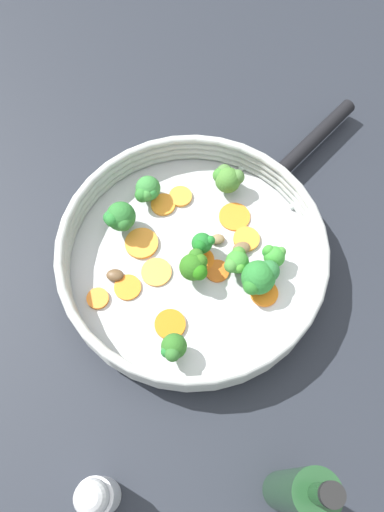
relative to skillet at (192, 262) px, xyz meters
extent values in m
plane|color=#20242C|center=(0.00, 0.00, -0.01)|extent=(4.00, 4.00, 0.00)
cylinder|color=#B2B5B7|center=(0.00, 0.00, 0.00)|extent=(0.35, 0.35, 0.01)
torus|color=#B0B4B1|center=(0.00, 0.00, 0.01)|extent=(0.37, 0.37, 0.01)
torus|color=#B0B4B1|center=(0.00, 0.00, 0.03)|extent=(0.37, 0.37, 0.01)
torus|color=#B0B4B1|center=(0.00, 0.00, 0.04)|extent=(0.37, 0.37, 0.01)
torus|color=#B0B4B1|center=(0.00, 0.00, 0.05)|extent=(0.37, 0.37, 0.01)
cylinder|color=black|center=(-0.07, 0.26, 0.02)|extent=(0.07, 0.19, 0.02)
sphere|color=#AFB9B8|center=(0.01, 0.17, 0.01)|extent=(0.01, 0.01, 0.01)
sphere|color=#B0B9B4|center=(-0.09, 0.14, 0.01)|extent=(0.01, 0.01, 0.01)
cylinder|color=orange|center=(0.09, 0.06, 0.01)|extent=(0.05, 0.05, 0.01)
cylinder|color=orange|center=(-0.10, 0.04, 0.01)|extent=(0.04, 0.04, 0.01)
cylinder|color=orange|center=(-0.02, -0.14, 0.01)|extent=(0.04, 0.04, 0.01)
cylinder|color=orange|center=(0.01, 0.01, 0.01)|extent=(0.05, 0.05, 0.00)
cylinder|color=#F9973C|center=(-0.01, -0.05, 0.01)|extent=(0.06, 0.06, 0.00)
cylinder|color=orange|center=(-0.03, 0.09, 0.01)|extent=(0.06, 0.06, 0.00)
cylinder|color=orange|center=(-0.10, 0.01, 0.01)|extent=(0.04, 0.04, 0.00)
cylinder|color=orange|center=(0.01, 0.08, 0.01)|extent=(0.04, 0.04, 0.01)
cylinder|color=orange|center=(-0.01, -0.10, 0.01)|extent=(0.04, 0.04, 0.00)
cylinder|color=orange|center=(0.03, 0.02, 0.01)|extent=(0.05, 0.05, 0.00)
cylinder|color=orange|center=(0.06, -0.07, 0.01)|extent=(0.05, 0.05, 0.01)
cylinder|color=orange|center=(-0.06, -0.05, 0.01)|extent=(0.05, 0.05, 0.01)
cylinder|color=#75A45B|center=(-0.01, 0.02, 0.02)|extent=(0.01, 0.01, 0.02)
sphere|color=#1C6A25|center=(-0.01, 0.02, 0.03)|extent=(0.03, 0.03, 0.03)
sphere|color=#17661D|center=(0.00, 0.01, 0.04)|extent=(0.02, 0.02, 0.02)
sphere|color=#266B29|center=(0.00, 0.02, 0.04)|extent=(0.02, 0.02, 0.02)
sphere|color=#1F7028|center=(0.00, 0.03, 0.04)|extent=(0.01, 0.01, 0.01)
cylinder|color=#8EB567|center=(-0.12, 0.00, 0.01)|extent=(0.02, 0.02, 0.01)
sphere|color=#337B35|center=(-0.12, 0.00, 0.03)|extent=(0.04, 0.04, 0.04)
sphere|color=#388035|center=(-0.11, -0.01, 0.04)|extent=(0.02, 0.02, 0.02)
sphere|color=#2E8135|center=(-0.11, 0.00, 0.04)|extent=(0.02, 0.02, 0.02)
sphere|color=#2C712B|center=(-0.11, -0.01, 0.03)|extent=(0.02, 0.02, 0.02)
cylinder|color=#6B9C52|center=(0.10, -0.09, 0.02)|extent=(0.01, 0.01, 0.02)
sphere|color=#2A6220|center=(0.10, -0.09, 0.04)|extent=(0.03, 0.03, 0.03)
sphere|color=#206929|center=(0.10, -0.10, 0.04)|extent=(0.02, 0.02, 0.02)
sphere|color=#2C6527|center=(0.11, -0.09, 0.04)|extent=(0.02, 0.02, 0.02)
cylinder|color=#81AD6F|center=(0.06, 0.09, 0.01)|extent=(0.02, 0.02, 0.01)
sphere|color=#35892F|center=(0.06, 0.09, 0.03)|extent=(0.03, 0.03, 0.03)
sphere|color=#34852C|center=(0.05, 0.09, 0.04)|extent=(0.02, 0.02, 0.02)
sphere|color=#2D8E31|center=(0.05, 0.09, 0.03)|extent=(0.02, 0.02, 0.02)
sphere|color=#3F8333|center=(0.06, 0.10, 0.03)|extent=(0.01, 0.01, 0.01)
cylinder|color=#6B9846|center=(-0.07, 0.11, 0.01)|extent=(0.01, 0.01, 0.01)
sphere|color=#41762D|center=(-0.07, 0.11, 0.03)|extent=(0.04, 0.04, 0.04)
sphere|color=#477536|center=(-0.07, 0.12, 0.04)|extent=(0.02, 0.02, 0.02)
sphere|color=#39772B|center=(-0.08, 0.10, 0.03)|extent=(0.02, 0.02, 0.02)
sphere|color=#467034|center=(-0.09, 0.11, 0.03)|extent=(0.02, 0.02, 0.02)
cylinder|color=#70A358|center=(0.04, 0.05, 0.01)|extent=(0.01, 0.01, 0.02)
sphere|color=#37812D|center=(0.04, 0.05, 0.03)|extent=(0.03, 0.03, 0.03)
sphere|color=#408033|center=(0.04, 0.03, 0.04)|extent=(0.02, 0.02, 0.02)
sphere|color=#3D7D2A|center=(0.03, 0.05, 0.03)|extent=(0.02, 0.02, 0.02)
sphere|color=#3B8928|center=(0.05, 0.04, 0.04)|extent=(0.01, 0.01, 0.01)
cylinder|color=#658E50|center=(0.08, 0.06, 0.01)|extent=(0.01, 0.01, 0.02)
sphere|color=#256F2C|center=(0.08, 0.06, 0.03)|extent=(0.05, 0.05, 0.05)
sphere|color=#276E25|center=(0.08, 0.04, 0.04)|extent=(0.02, 0.02, 0.02)
sphere|color=#276A31|center=(0.08, 0.07, 0.04)|extent=(0.03, 0.03, 0.03)
cylinder|color=#6D985E|center=(-0.10, -0.06, 0.02)|extent=(0.01, 0.01, 0.02)
sphere|color=#286B2B|center=(-0.10, -0.06, 0.04)|extent=(0.04, 0.04, 0.04)
sphere|color=#236E2A|center=(-0.09, -0.07, 0.05)|extent=(0.02, 0.02, 0.02)
sphere|color=#286528|center=(-0.08, -0.06, 0.04)|extent=(0.02, 0.02, 0.02)
sphere|color=#246B2E|center=(-0.10, -0.07, 0.04)|extent=(0.02, 0.02, 0.02)
cylinder|color=#649542|center=(0.02, -0.01, 0.02)|extent=(0.02, 0.02, 0.02)
sphere|color=#276318|center=(0.02, -0.01, 0.04)|extent=(0.04, 0.04, 0.04)
sphere|color=#216B11|center=(0.03, -0.01, 0.04)|extent=(0.02, 0.02, 0.02)
sphere|color=#2E6719|center=(0.02, 0.00, 0.04)|extent=(0.02, 0.02, 0.02)
sphere|color=#2A631B|center=(0.01, 0.00, 0.04)|extent=(0.02, 0.02, 0.02)
ellipsoid|color=olive|center=(-0.01, 0.05, 0.01)|extent=(0.02, 0.03, 0.01)
ellipsoid|color=brown|center=(-0.03, -0.10, 0.01)|extent=(0.03, 0.03, 0.01)
ellipsoid|color=brown|center=(0.02, 0.07, 0.01)|extent=(0.02, 0.03, 0.01)
cylinder|color=white|center=(0.20, -0.25, 0.02)|extent=(0.04, 0.04, 0.06)
sphere|color=silver|center=(0.20, -0.25, 0.07)|extent=(0.04, 0.04, 0.04)
cylinder|color=#193D1E|center=(0.30, -0.06, 0.09)|extent=(0.04, 0.04, 0.19)
cylinder|color=#193D1E|center=(0.30, -0.06, 0.20)|extent=(0.02, 0.02, 0.04)
cylinder|color=black|center=(0.30, -0.06, 0.23)|extent=(0.02, 0.02, 0.01)
camera|label=1|loc=(0.24, -0.15, 0.65)|focal=35.00mm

